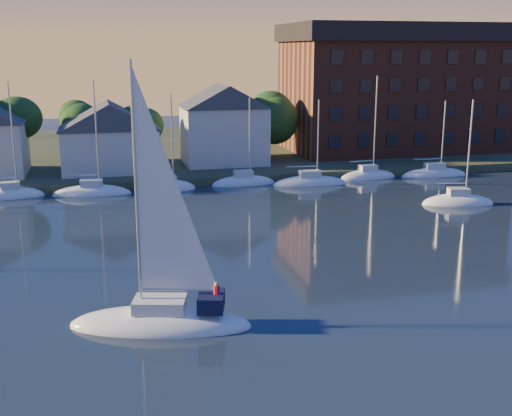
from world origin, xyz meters
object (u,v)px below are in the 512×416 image
object	(u,v)px
clubhouse_centre	(110,136)
drifting_sailboat_right	(458,203)
hero_sailboat	(163,316)
clubhouse_east	(224,123)
condo_block	(396,87)

from	to	relation	value
clubhouse_centre	drifting_sailboat_right	xyz separation A→B (m)	(32.98, -21.49, -5.04)
clubhouse_centre	hero_sailboat	world-z (taller)	hero_sailboat
clubhouse_east	hero_sailboat	size ratio (longest dim) A/B	0.67
hero_sailboat	clubhouse_centre	bearing A→B (deg)	-73.04
clubhouse_centre	drifting_sailboat_right	distance (m)	39.68
condo_block	drifting_sailboat_right	bearing A→B (deg)	-103.41
hero_sailboat	drifting_sailboat_right	xyz separation A→B (m)	(31.43, 21.93, -0.54)
clubhouse_centre	hero_sailboat	size ratio (longest dim) A/B	0.74
clubhouse_centre	condo_block	bearing A→B (deg)	11.24
clubhouse_centre	condo_block	world-z (taller)	condo_block
clubhouse_east	hero_sailboat	distance (m)	47.40
hero_sailboat	clubhouse_east	bearing A→B (deg)	-90.41
clubhouse_centre	hero_sailboat	bearing A→B (deg)	-87.95
clubhouse_east	drifting_sailboat_right	distance (m)	30.77
clubhouse_centre	drifting_sailboat_right	bearing A→B (deg)	-33.09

